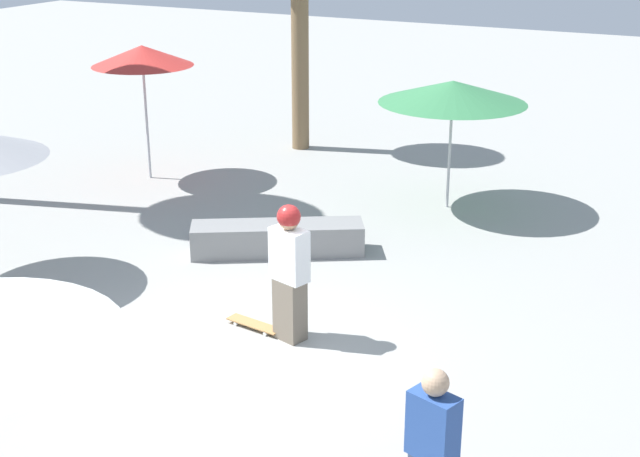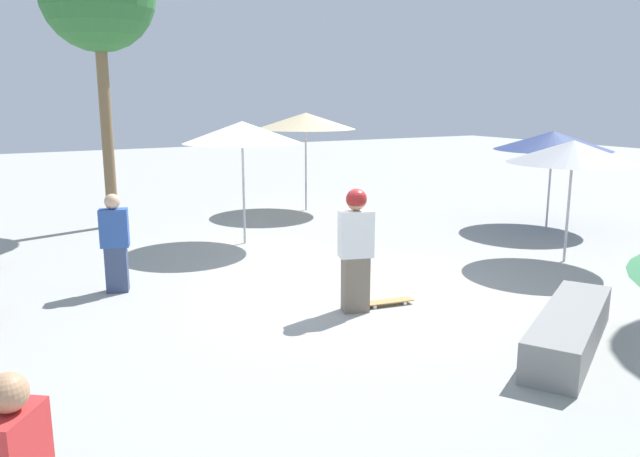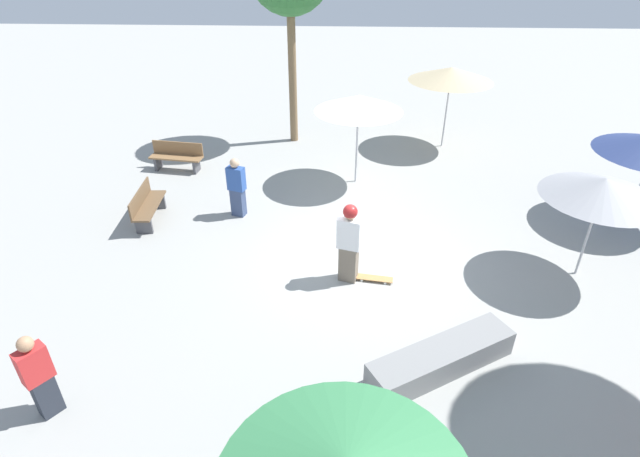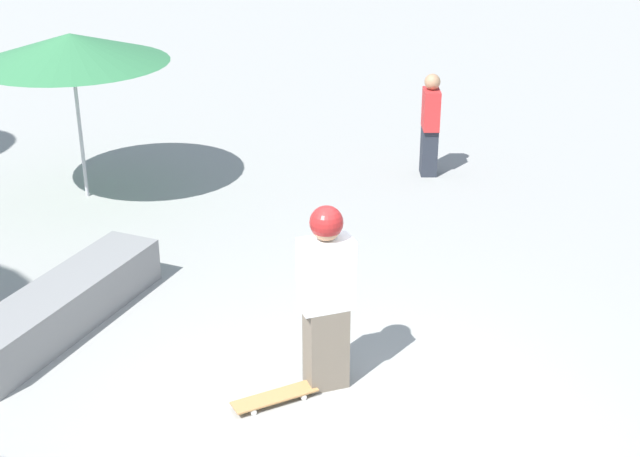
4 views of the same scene
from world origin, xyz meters
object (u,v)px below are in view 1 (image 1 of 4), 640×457
object	(u,v)px
concrete_ledge	(277,239)
shade_umbrella_red	(142,56)
shade_umbrella_green	(453,92)
bystander_watching	(432,451)
skateboard	(254,324)
skater_main	(289,268)

from	to	relation	value
concrete_ledge	shade_umbrella_red	distance (m)	5.35
shade_umbrella_green	bystander_watching	distance (m)	8.96
shade_umbrella_red	bystander_watching	world-z (taller)	shade_umbrella_red
shade_umbrella_green	shade_umbrella_red	bearing A→B (deg)	-170.90
skateboard	shade_umbrella_red	bearing A→B (deg)	-33.69
skateboard	shade_umbrella_red	size ratio (longest dim) A/B	0.31
skater_main	concrete_ledge	size ratio (longest dim) A/B	0.68
concrete_ledge	shade_umbrella_green	world-z (taller)	shade_umbrella_green
concrete_ledge	bystander_watching	xyz separation A→B (m)	(4.38, -5.09, 0.54)
skater_main	shade_umbrella_red	xyz separation A→B (m)	(-5.82, 4.85, 1.47)
skater_main	skateboard	bearing A→B (deg)	13.21
bystander_watching	concrete_ledge	bearing A→B (deg)	-31.29
concrete_ledge	bystander_watching	size ratio (longest dim) A/B	1.67
skater_main	shade_umbrella_green	bearing A→B (deg)	-74.24
concrete_ledge	skater_main	bearing A→B (deg)	-57.66
concrete_ledge	shade_umbrella_green	distance (m)	4.16
bystander_watching	shade_umbrella_green	bearing A→B (deg)	-54.07
skateboard	shade_umbrella_green	bearing A→B (deg)	-87.61
skateboard	concrete_ledge	bearing A→B (deg)	-58.68
skateboard	shade_umbrella_green	size ratio (longest dim) A/B	0.32
shade_umbrella_green	skateboard	bearing A→B (deg)	-96.39
shade_umbrella_red	bystander_watching	bearing A→B (deg)	-40.89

